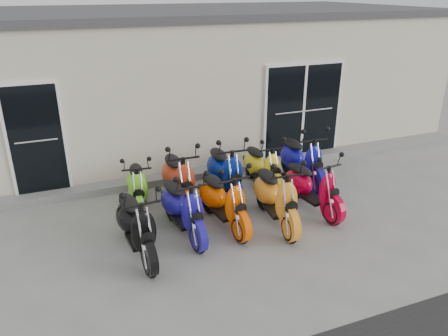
{
  "coord_description": "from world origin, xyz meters",
  "views": [
    {
      "loc": [
        -2.75,
        -6.4,
        3.9
      ],
      "look_at": [
        0.0,
        0.6,
        0.75
      ],
      "focal_mm": 35.0,
      "sensor_mm": 36.0,
      "label": 1
    }
  ],
  "objects": [
    {
      "name": "scooter_back_green",
      "position": [
        -1.57,
        0.99,
        0.59
      ],
      "size": [
        0.8,
        1.68,
        1.19
      ],
      "primitive_type": null,
      "rotation": [
        0.0,
        0.0,
        -0.14
      ],
      "color": "#74DE23",
      "rests_on": "ground"
    },
    {
      "name": "scooter_back_yellow",
      "position": [
        0.99,
        0.97,
        0.61
      ],
      "size": [
        0.63,
        1.67,
        1.23
      ],
      "primitive_type": null,
      "rotation": [
        0.0,
        0.0,
        0.01
      ],
      "color": "yellow",
      "rests_on": "ground"
    },
    {
      "name": "ground",
      "position": [
        0.0,
        0.0,
        0.0
      ],
      "size": [
        80.0,
        80.0,
        0.0
      ],
      "primitive_type": "plane",
      "color": "gray",
      "rests_on": "ground"
    },
    {
      "name": "scooter_back_blue",
      "position": [
        0.12,
        0.86,
        0.69
      ],
      "size": [
        0.78,
        1.91,
        1.38
      ],
      "primitive_type": null,
      "rotation": [
        0.0,
        0.0,
        -0.06
      ],
      "color": "navy",
      "rests_on": "ground"
    },
    {
      "name": "door_left",
      "position": [
        -3.2,
        2.17,
        1.26
      ],
      "size": [
        1.07,
        0.08,
        2.22
      ],
      "primitive_type": "cube",
      "color": "black",
      "rests_on": "front_step"
    },
    {
      "name": "scooter_front_orange_a",
      "position": [
        -0.33,
        -0.19,
        0.65
      ],
      "size": [
        0.84,
        1.82,
        1.3
      ],
      "primitive_type": null,
      "rotation": [
        0.0,
        0.0,
        0.11
      ],
      "color": "#F55100",
      "rests_on": "ground"
    },
    {
      "name": "roof_cap",
      "position": [
        0.0,
        5.2,
        3.28
      ],
      "size": [
        14.2,
        6.2,
        0.16
      ],
      "primitive_type": "cube",
      "color": "#3F3F42",
      "rests_on": "building"
    },
    {
      "name": "door_right",
      "position": [
        2.6,
        2.17,
        1.26
      ],
      "size": [
        2.02,
        0.08,
        2.22
      ],
      "primitive_type": "cube",
      "color": "black",
      "rests_on": "front_step"
    },
    {
      "name": "front_step",
      "position": [
        0.0,
        2.02,
        0.07
      ],
      "size": [
        14.0,
        0.4,
        0.15
      ],
      "primitive_type": "cube",
      "color": "gray",
      "rests_on": "ground"
    },
    {
      "name": "scooter_back_extra",
      "position": [
        1.84,
        0.86,
        0.69
      ],
      "size": [
        0.74,
        1.89,
        1.38
      ],
      "primitive_type": null,
      "rotation": [
        0.0,
        0.0,
        -0.03
      ],
      "color": "#0F0E9A",
      "rests_on": "ground"
    },
    {
      "name": "scooter_front_orange_b",
      "position": [
        0.55,
        -0.44,
        0.68
      ],
      "size": [
        0.82,
        1.88,
        1.35
      ],
      "primitive_type": null,
      "rotation": [
        0.0,
        0.0,
        -0.08
      ],
      "color": "orange",
      "rests_on": "ground"
    },
    {
      "name": "scooter_front_red",
      "position": [
        1.4,
        -0.25,
        0.63
      ],
      "size": [
        0.84,
        1.78,
        1.27
      ],
      "primitive_type": null,
      "rotation": [
        0.0,
        0.0,
        0.13
      ],
      "color": "#BD0026",
      "rests_on": "ground"
    },
    {
      "name": "scooter_back_red",
      "position": [
        -0.82,
        0.86,
        0.69
      ],
      "size": [
        0.74,
        1.89,
        1.38
      ],
      "primitive_type": null,
      "rotation": [
        0.0,
        0.0,
        -0.03
      ],
      "color": "#B43216",
      "rests_on": "ground"
    },
    {
      "name": "scooter_front_black",
      "position": [
        -1.88,
        -0.51,
        0.66
      ],
      "size": [
        0.79,
        1.84,
        1.32
      ],
      "primitive_type": null,
      "rotation": [
        0.0,
        0.0,
        0.08
      ],
      "color": "black",
      "rests_on": "ground"
    },
    {
      "name": "building",
      "position": [
        0.0,
        5.2,
        1.6
      ],
      "size": [
        14.0,
        6.0,
        3.2
      ],
      "primitive_type": "cube",
      "color": "beige",
      "rests_on": "ground"
    },
    {
      "name": "scooter_front_blue",
      "position": [
        -1.05,
        -0.2,
        0.65
      ],
      "size": [
        0.81,
        1.8,
        1.29
      ],
      "primitive_type": null,
      "rotation": [
        0.0,
        0.0,
        0.1
      ],
      "color": "#1A138C",
      "rests_on": "ground"
    }
  ]
}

